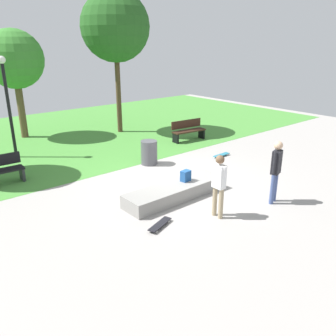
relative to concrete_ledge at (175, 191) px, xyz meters
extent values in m
plane|color=#9E9993|center=(0.78, 0.90, -0.19)|extent=(28.00, 28.00, 0.00)
cube|color=#478C38|center=(0.78, 8.95, -0.19)|extent=(26.60, 11.91, 0.01)
cube|color=gray|center=(0.00, 0.00, 0.00)|extent=(3.18, 0.86, 0.39)
cube|color=#1E4C8C|center=(0.45, 0.05, 0.35)|extent=(0.30, 0.23, 0.32)
cylinder|color=tan|center=(0.07, -1.45, 0.21)|extent=(0.12, 0.12, 0.80)
cylinder|color=tan|center=(0.06, -1.67, 0.21)|extent=(0.12, 0.12, 0.80)
cube|color=white|center=(0.07, -1.56, 0.91)|extent=(0.22, 0.33, 0.60)
cylinder|color=white|center=(0.08, -1.39, 0.94)|extent=(0.09, 0.09, 0.55)
cylinder|color=white|center=(0.06, -1.73, 0.94)|extent=(0.09, 0.09, 0.55)
sphere|color=brown|center=(0.07, -1.56, 1.35)|extent=(0.22, 0.22, 0.22)
cylinder|color=#3F5184|center=(1.77, -2.01, 0.24)|extent=(0.12, 0.12, 0.86)
cylinder|color=#3F5184|center=(1.99, -1.95, 0.24)|extent=(0.12, 0.12, 0.86)
cube|color=black|center=(1.88, -1.98, 0.99)|extent=(0.36, 0.28, 0.65)
cylinder|color=black|center=(1.72, -2.03, 1.02)|extent=(0.09, 0.09, 0.59)
cylinder|color=black|center=(2.04, -1.93, 1.02)|extent=(0.09, 0.09, 0.59)
sphere|color=tan|center=(1.88, -1.98, 1.46)|extent=(0.23, 0.23, 0.23)
cube|color=black|center=(-1.39, -1.02, -0.13)|extent=(0.82, 0.46, 0.02)
cylinder|color=silver|center=(-1.15, -0.85, -0.17)|extent=(0.06, 0.05, 0.06)
cylinder|color=silver|center=(-1.10, -1.00, -0.17)|extent=(0.06, 0.05, 0.06)
cylinder|color=silver|center=(-1.68, -1.04, -0.17)|extent=(0.06, 0.05, 0.06)
cylinder|color=silver|center=(-1.62, -1.19, -0.17)|extent=(0.06, 0.05, 0.06)
cube|color=teal|center=(3.91, 1.71, -0.13)|extent=(0.81, 0.24, 0.02)
cylinder|color=silver|center=(4.19, 1.80, -0.17)|extent=(0.06, 0.03, 0.06)
cylinder|color=silver|center=(4.20, 1.64, -0.17)|extent=(0.06, 0.03, 0.06)
cylinder|color=silver|center=(3.63, 1.78, -0.17)|extent=(0.06, 0.03, 0.06)
cylinder|color=silver|center=(3.64, 1.62, -0.17)|extent=(0.06, 0.03, 0.06)
cube|color=#331E14|center=(4.54, 4.23, 0.26)|extent=(1.64, 0.61, 0.06)
cube|color=#331E14|center=(4.56, 4.45, 0.54)|extent=(1.60, 0.23, 0.36)
cube|color=black|center=(5.27, 4.15, 0.03)|extent=(0.12, 0.40, 0.45)
cube|color=black|center=(3.81, 4.31, 0.03)|extent=(0.12, 0.40, 0.45)
cube|color=#2D2D33|center=(-2.88, 4.21, 0.03)|extent=(0.09, 0.40, 0.45)
cylinder|color=#4C3823|center=(3.08, 7.67, 1.77)|extent=(0.24, 0.24, 3.93)
sphere|color=#23561E|center=(3.08, 7.67, 4.68)|extent=(3.15, 3.15, 3.15)
cylinder|color=brown|center=(-0.92, 9.67, 1.18)|extent=(0.31, 0.31, 2.74)
sphere|color=#387F2D|center=(-0.92, 9.67, 3.32)|extent=(2.57, 2.57, 2.57)
cylinder|color=black|center=(-2.24, 6.81, 1.56)|extent=(0.12, 0.12, 3.50)
sphere|color=silver|center=(-2.24, 6.81, 3.43)|extent=(0.28, 0.28, 0.28)
cylinder|color=#4C4C51|center=(1.22, 2.82, 0.25)|extent=(0.59, 0.59, 0.88)
camera|label=1|loc=(-6.06, -6.86, 4.04)|focal=37.31mm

